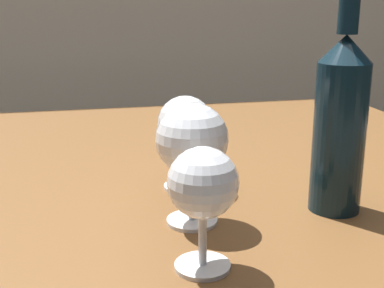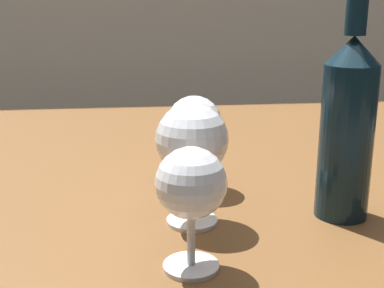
{
  "view_description": "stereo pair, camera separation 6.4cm",
  "coord_description": "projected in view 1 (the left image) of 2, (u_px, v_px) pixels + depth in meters",
  "views": [
    {
      "loc": [
        -0.01,
        -0.85,
        0.99
      ],
      "look_at": [
        0.12,
        -0.24,
        0.81
      ],
      "focal_mm": 49.19,
      "sensor_mm": 36.0,
      "label": 1
    },
    {
      "loc": [
        0.05,
        -0.86,
        0.99
      ],
      "look_at": [
        0.12,
        -0.24,
        0.81
      ],
      "focal_mm": 49.19,
      "sensor_mm": 36.0,
      "label": 2
    }
  ],
  "objects": [
    {
      "name": "wine_bottle",
      "position": [
        340.0,
        120.0,
        0.68
      ],
      "size": [
        0.07,
        0.07,
        0.31
      ],
      "color": "#0F232D",
      "rests_on": "dining_table"
    },
    {
      "name": "wine_glass_white",
      "position": [
        185.0,
        125.0,
        0.76
      ],
      "size": [
        0.08,
        0.08,
        0.14
      ],
      "color": "white",
      "rests_on": "dining_table"
    },
    {
      "name": "wine_glass_cabernet",
      "position": [
        203.0,
        186.0,
        0.53
      ],
      "size": [
        0.07,
        0.07,
        0.13
      ],
      "color": "white",
      "rests_on": "dining_table"
    },
    {
      "name": "dining_table",
      "position": [
        94.0,
        210.0,
        0.9
      ],
      "size": [
        1.45,
        0.97,
        0.71
      ],
      "color": "brown",
      "rests_on": "ground_plane"
    },
    {
      "name": "wine_glass_rose",
      "position": [
        192.0,
        141.0,
        0.64
      ],
      "size": [
        0.09,
        0.09,
        0.16
      ],
      "color": "white",
      "rests_on": "dining_table"
    }
  ]
}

